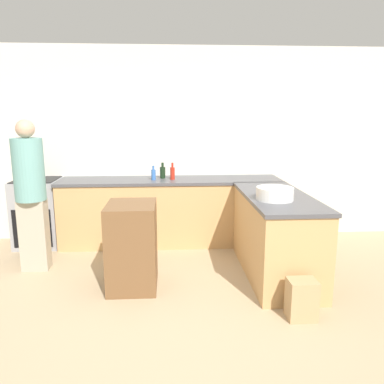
# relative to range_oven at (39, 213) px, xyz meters

# --- Properties ---
(ground_plane) EXTENTS (14.00, 14.00, 0.00)m
(ground_plane) POSITION_rel_range_oven_xyz_m (1.80, -2.04, -0.46)
(ground_plane) COLOR tan
(wall_back) EXTENTS (8.00, 0.06, 2.70)m
(wall_back) POSITION_rel_range_oven_xyz_m (1.80, 0.32, 0.89)
(wall_back) COLOR silver
(wall_back) RESTS_ON ground_plane
(counter_back) EXTENTS (3.01, 0.65, 0.91)m
(counter_back) POSITION_rel_range_oven_xyz_m (1.80, -0.02, -0.00)
(counter_back) COLOR tan
(counter_back) RESTS_ON ground_plane
(counter_peninsula) EXTENTS (0.69, 1.64, 0.91)m
(counter_peninsula) POSITION_rel_range_oven_xyz_m (2.96, -1.14, -0.00)
(counter_peninsula) COLOR tan
(counter_peninsula) RESTS_ON ground_plane
(range_oven) EXTENTS (0.59, 0.59, 0.92)m
(range_oven) POSITION_rel_range_oven_xyz_m (0.00, 0.00, 0.00)
(range_oven) COLOR #99999E
(range_oven) RESTS_ON ground_plane
(island_table) EXTENTS (0.49, 0.59, 0.89)m
(island_table) POSITION_rel_range_oven_xyz_m (1.40, -1.37, -0.01)
(island_table) COLOR brown
(island_table) RESTS_ON ground_plane
(mixing_bowl) EXTENTS (0.38, 0.38, 0.13)m
(mixing_bowl) POSITION_rel_range_oven_xyz_m (2.87, -1.37, 0.51)
(mixing_bowl) COLOR white
(mixing_bowl) RESTS_ON counter_peninsula
(hot_sauce_bottle) EXTENTS (0.06, 0.06, 0.23)m
(hot_sauce_bottle) POSITION_rel_range_oven_xyz_m (1.83, -0.06, 0.54)
(hot_sauce_bottle) COLOR red
(hot_sauce_bottle) RESTS_ON counter_back
(wine_bottle_dark) EXTENTS (0.07, 0.07, 0.22)m
(wine_bottle_dark) POSITION_rel_range_oven_xyz_m (1.70, 0.05, 0.53)
(wine_bottle_dark) COLOR black
(wine_bottle_dark) RESTS_ON counter_back
(water_bottle_blue) EXTENTS (0.06, 0.06, 0.19)m
(water_bottle_blue) POSITION_rel_range_oven_xyz_m (1.58, -0.08, 0.53)
(water_bottle_blue) COLOR #386BB7
(water_bottle_blue) RESTS_ON counter_back
(person_by_range) EXTENTS (0.33, 0.33, 1.72)m
(person_by_range) POSITION_rel_range_oven_xyz_m (0.23, -0.86, 0.48)
(person_by_range) COLOR #ADA38E
(person_by_range) RESTS_ON ground_plane
(paper_bag) EXTENTS (0.25, 0.20, 0.36)m
(paper_bag) POSITION_rel_range_oven_xyz_m (2.93, -2.11, -0.28)
(paper_bag) COLOR tan
(paper_bag) RESTS_ON ground_plane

